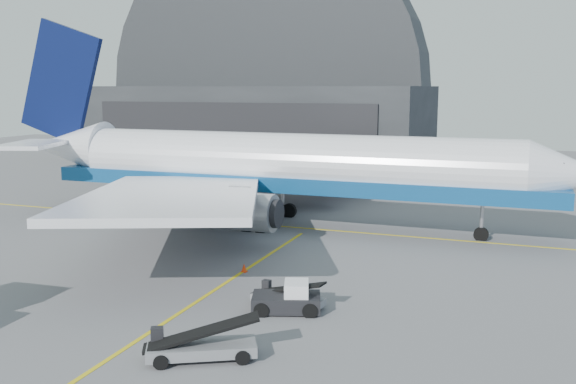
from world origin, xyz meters
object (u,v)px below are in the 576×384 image
at_px(airliner, 268,165).
at_px(belt_loader_b, 287,298).
at_px(belt_loader_a, 200,346).
at_px(pushback_tug, 288,300).

distance_m(airliner, belt_loader_b, 22.11).
relative_size(airliner, belt_loader_a, 10.53).
distance_m(pushback_tug, belt_loader_b, 0.75).
xyz_separation_m(pushback_tug, belt_loader_b, (-0.30, 0.67, -0.13)).
bearing_deg(belt_loader_b, airliner, 122.54).
bearing_deg(pushback_tug, belt_loader_a, -120.15).
bearing_deg(pushback_tug, belt_loader_b, 96.19).
height_order(belt_loader_a, belt_loader_b, belt_loader_a).
bearing_deg(pushback_tug, airliner, 96.46).
xyz_separation_m(airliner, pushback_tug, (9.33, -20.31, -4.55)).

